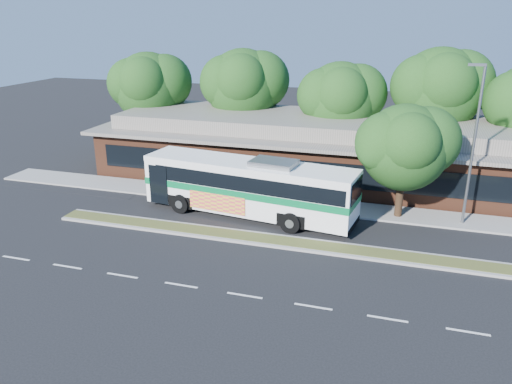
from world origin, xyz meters
TOP-DOWN VIEW (x-y plane):
  - ground at (0.00, 0.00)m, footprint 120.00×120.00m
  - median_strip at (0.00, 0.60)m, footprint 26.00×1.10m
  - sidewalk at (0.00, 6.40)m, footprint 44.00×2.60m
  - parking_lot at (-18.00, 10.00)m, footprint 14.00×12.00m
  - plaza_building at (0.00, 12.99)m, footprint 33.20×11.20m
  - lamp_post at (9.56, 6.00)m, footprint 0.93×0.18m
  - tree_bg_a at (-14.58, 15.14)m, footprint 6.47×5.80m
  - tree_bg_b at (-6.57, 16.14)m, footprint 6.69×6.00m
  - tree_bg_c at (1.40, 15.13)m, footprint 6.24×5.60m
  - tree_bg_d at (8.45, 16.15)m, footprint 6.91×6.20m
  - transit_bus at (-2.58, 3.79)m, footprint 13.18×4.47m
  - sedan at (-13.18, 9.92)m, footprint 5.40×3.12m
  - sidewalk_tree at (6.36, 6.18)m, footprint 5.55×4.98m

SIDE VIEW (x-z plane):
  - ground at x=0.00m, z-range 0.00..0.00m
  - parking_lot at x=-18.00m, z-range 0.00..0.01m
  - sidewalk at x=0.00m, z-range 0.00..0.12m
  - median_strip at x=0.00m, z-range 0.00..0.15m
  - sedan at x=-13.18m, z-range 0.00..1.47m
  - transit_bus at x=-2.58m, z-range 0.21..3.84m
  - plaza_building at x=0.00m, z-range -0.10..4.35m
  - sidewalk_tree at x=6.36m, z-range 1.03..7.82m
  - lamp_post at x=9.56m, z-range 0.37..9.44m
  - tree_bg_c at x=1.40m, z-range 1.46..9.72m
  - tree_bg_a at x=-14.58m, z-range 1.55..10.18m
  - tree_bg_b at x=-6.57m, z-range 1.64..10.64m
  - tree_bg_d at x=8.45m, z-range 1.73..11.10m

